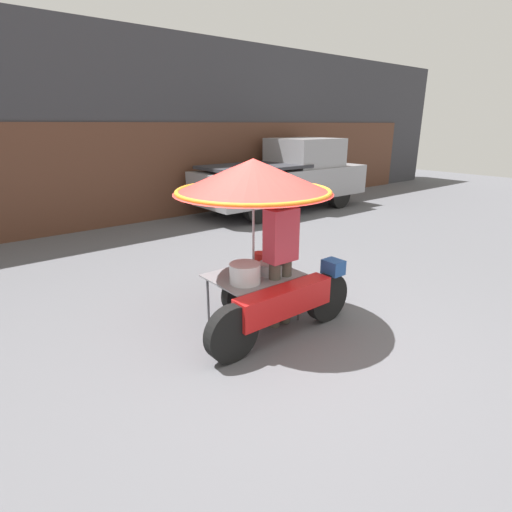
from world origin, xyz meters
TOP-DOWN VIEW (x-y plane):
  - ground_plane at (0.00, 0.00)m, footprint 36.00×36.00m
  - shopfront_building at (0.00, 7.51)m, footprint 28.00×2.06m
  - vendor_motorcycle_cart at (0.09, 0.47)m, footprint 2.07×1.82m
  - vendor_person at (0.29, 0.26)m, footprint 0.38×0.22m
  - pickup_truck at (5.08, 5.32)m, footprint 5.15×1.83m

SIDE VIEW (x-z plane):
  - ground_plane at x=0.00m, z-range 0.00..0.00m
  - vendor_person at x=0.29m, z-range 0.11..1.79m
  - pickup_truck at x=5.08m, z-range -0.04..1.94m
  - vendor_motorcycle_cart at x=0.09m, z-range 0.54..2.54m
  - shopfront_building at x=0.00m, z-range -0.01..4.48m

